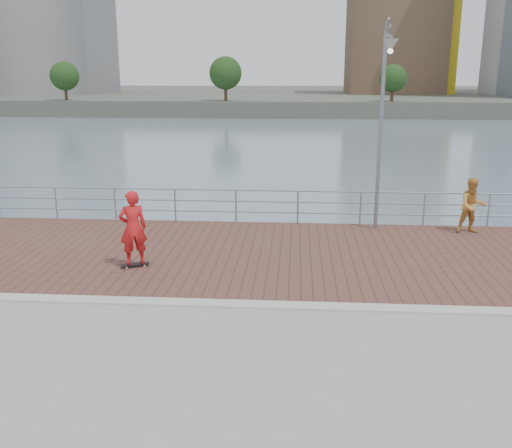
# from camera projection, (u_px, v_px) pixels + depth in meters

# --- Properties ---
(water) EXTENTS (400.00, 400.00, 0.00)m
(water) POSITION_uv_depth(u_px,v_px,m) (250.00, 388.00, 12.82)
(water) COLOR slate
(water) RESTS_ON ground
(brick_lane) EXTENTS (40.00, 6.80, 0.02)m
(brick_lane) POSITION_uv_depth(u_px,v_px,m) (260.00, 254.00, 15.77)
(brick_lane) COLOR brown
(brick_lane) RESTS_ON seawall
(curb) EXTENTS (40.00, 0.40, 0.06)m
(curb) POSITION_uv_depth(u_px,v_px,m) (249.00, 305.00, 12.29)
(curb) COLOR #B7B5AD
(curb) RESTS_ON seawall
(far_shore) EXTENTS (320.00, 95.00, 2.50)m
(far_shore) POSITION_uv_depth(u_px,v_px,m) (294.00, 97.00, 130.49)
(far_shore) COLOR #4C5142
(far_shore) RESTS_ON ground
(guardrail) EXTENTS (39.06, 0.06, 1.13)m
(guardrail) POSITION_uv_depth(u_px,v_px,m) (267.00, 203.00, 18.87)
(guardrail) COLOR #8C9EA8
(guardrail) RESTS_ON brick_lane
(street_lamp) EXTENTS (0.44, 1.29, 6.09)m
(street_lamp) POSITION_uv_depth(u_px,v_px,m) (385.00, 91.00, 16.77)
(street_lamp) COLOR gray
(street_lamp) RESTS_ON brick_lane
(skateboard) EXTENTS (0.73, 0.47, 0.08)m
(skateboard) POSITION_uv_depth(u_px,v_px,m) (135.00, 264.00, 14.69)
(skateboard) COLOR black
(skateboard) RESTS_ON brick_lane
(skateboarder) EXTENTS (0.83, 0.71, 1.92)m
(skateboarder) POSITION_uv_depth(u_px,v_px,m) (133.00, 228.00, 14.44)
(skateboarder) COLOR red
(skateboarder) RESTS_ON skateboard
(bystander) EXTENTS (0.88, 0.71, 1.73)m
(bystander) POSITION_uv_depth(u_px,v_px,m) (472.00, 206.00, 17.60)
(bystander) COLOR gold
(bystander) RESTS_ON brick_lane
(shoreline_trees) EXTENTS (109.34, 4.92, 6.56)m
(shoreline_trees) POSITION_uv_depth(u_px,v_px,m) (209.00, 76.00, 86.24)
(shoreline_trees) COLOR #473323
(shoreline_trees) RESTS_ON far_shore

